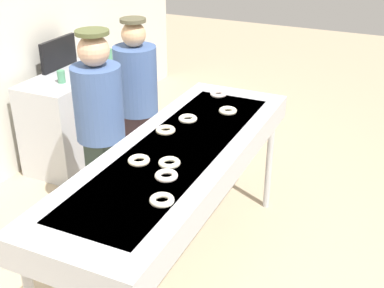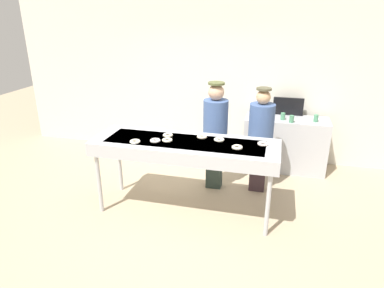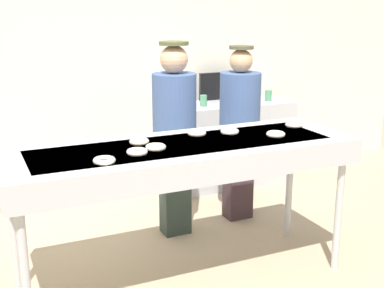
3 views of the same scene
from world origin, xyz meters
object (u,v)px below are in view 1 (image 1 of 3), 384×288
worker_assistant (100,122)px  menu_display (59,53)px  sugar_donut_0 (166,176)px  prep_counter (84,113)px  fryer_conveyor (177,161)px  sugar_donut_3 (139,160)px  paper_cup_0 (61,77)px  sugar_donut_1 (169,163)px  paper_cup_3 (99,66)px  paper_cup_2 (81,69)px  sugar_donut_7 (162,200)px  sugar_donut_6 (218,94)px  paper_cup_1 (109,54)px  worker_baker (137,97)px  sugar_donut_2 (188,119)px  sugar_donut_4 (228,111)px  sugar_donut_5 (166,130)px

worker_assistant → menu_display: 1.63m
sugar_donut_0 → prep_counter: bearing=48.0°
fryer_conveyor → sugar_donut_3: bearing=155.1°
fryer_conveyor → paper_cup_0: paper_cup_0 is taller
sugar_donut_0 → sugar_donut_1: size_ratio=1.00×
sugar_donut_3 → paper_cup_3: bearing=40.8°
menu_display → paper_cup_2: bearing=-103.8°
prep_counter → sugar_donut_0: bearing=-132.0°
paper_cup_3 → sugar_donut_7: bearing=-138.4°
worker_assistant → prep_counter: bearing=-123.3°
sugar_donut_6 → worker_assistant: worker_assistant is taller
paper_cup_1 → paper_cup_3: size_ratio=1.00×
worker_assistant → paper_cup_3: bearing=-131.6°
sugar_donut_0 → sugar_donut_6: size_ratio=1.00×
worker_baker → prep_counter: (0.39, 0.91, -0.48)m
paper_cup_1 → sugar_donut_2: bearing=-130.4°
sugar_donut_7 → menu_display: bearing=48.8°
sugar_donut_3 → sugar_donut_4: (0.98, -0.21, 0.00)m
sugar_donut_5 → paper_cup_3: 1.84m
sugar_donut_1 → paper_cup_2: sugar_donut_1 is taller
sugar_donut_3 → paper_cup_2: (1.53, 1.56, -0.07)m
fryer_conveyor → worker_baker: bearing=42.7°
sugar_donut_5 → sugar_donut_2: bearing=-13.0°
sugar_donut_4 → menu_display: 2.19m
sugar_donut_0 → worker_baker: (1.31, 0.98, -0.12)m
paper_cup_0 → paper_cup_1: (0.81, -0.00, 0.00)m
sugar_donut_3 → sugar_donut_4: 1.00m
fryer_conveyor → paper_cup_0: (0.98, 1.72, 0.04)m
worker_baker → worker_assistant: 0.68m
sugar_donut_3 → sugar_donut_4: same height
paper_cup_1 → sugar_donut_0: bearing=-139.8°
paper_cup_1 → paper_cup_2: same height
sugar_donut_5 → paper_cup_0: bearing=62.9°
worker_assistant → paper_cup_3: 1.37m
sugar_donut_3 → paper_cup_0: bearing=51.7°
sugar_donut_4 → sugar_donut_6: 0.37m
sugar_donut_5 → worker_assistant: (0.07, 0.61, -0.08)m
sugar_donut_3 → paper_cup_3: 2.21m
sugar_donut_0 → prep_counter: 2.62m
sugar_donut_7 → paper_cup_3: (2.01, 1.78, -0.07)m
sugar_donut_5 → sugar_donut_7: bearing=-153.7°
sugar_donut_2 → paper_cup_1: bearing=49.6°
sugar_donut_5 → sugar_donut_1: bearing=-149.6°
fryer_conveyor → paper_cup_3: (1.40, 1.57, 0.04)m
sugar_donut_5 → worker_baker: 1.02m
sugar_donut_6 → sugar_donut_2: bearing=178.9°
fryer_conveyor → menu_display: menu_display is taller
sugar_donut_3 → menu_display: bearing=49.5°
sugar_donut_7 → prep_counter: sugar_donut_7 is taller
sugar_donut_4 → paper_cup_2: 1.86m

